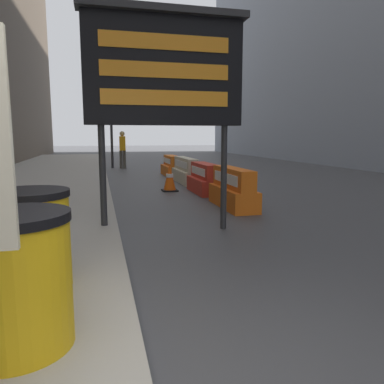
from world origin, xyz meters
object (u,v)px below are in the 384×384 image
Objects in this scene: jersey_barrier_orange_near at (172,167)px; traffic_light_near_curb at (111,104)px; message_board at (165,70)px; pedestrian_worker at (122,147)px; jersey_barrier_cream at (186,171)px; jersey_barrier_orange_far at (233,190)px; jersey_barrier_red_striped at (205,180)px; traffic_cone_near at (170,178)px; barrel_drum_middle at (30,239)px; barrel_drum_foreground at (15,281)px.

jersey_barrier_orange_near is 5.16m from traffic_light_near_curb.
message_board is 12.44m from pedestrian_worker.
jersey_barrier_orange_near is (-0.00, 2.34, -0.02)m from jersey_barrier_cream.
traffic_light_near_curb is (-2.16, 3.86, 2.66)m from jersey_barrier_orange_near.
jersey_barrier_orange_far is 1.08× the size of jersey_barrier_red_striped.
jersey_barrier_cream is 2.83× the size of traffic_cone_near.
traffic_light_near_curb is at bearing 119.20° from jersey_barrier_orange_near.
message_board is 0.82× the size of traffic_light_near_curb.
barrel_drum_middle is 5.27m from jersey_barrier_orange_far.
barrel_drum_foreground is at bearing -115.19° from message_board.
barrel_drum_foreground and barrel_drum_middle have the same top height.
jersey_barrier_cream is at bearing -162.11° from pedestrian_worker.
jersey_barrier_orange_near is 2.23× the size of traffic_cone_near.
pedestrian_worker reaches higher than barrel_drum_foreground.
pedestrian_worker is (1.72, 14.64, 0.42)m from barrel_drum_middle.
message_board is 4.79m from jersey_barrier_red_striped.
jersey_barrier_orange_far is 0.83× the size of jersey_barrier_cream.
traffic_cone_near is (-0.88, 2.71, -0.00)m from jersey_barrier_orange_far.
traffic_light_near_curb is at bearing 85.22° from barrel_drum_middle.
jersey_barrier_orange_far is 10.77m from pedestrian_worker.
jersey_barrier_red_striped is (-0.00, 2.16, -0.03)m from jersey_barrier_orange_far.
message_board reaches higher than barrel_drum_middle.
traffic_light_near_curb is at bearing 109.17° from jersey_barrier_cream.
barrel_drum_foreground is 0.51× the size of pedestrian_worker.
jersey_barrier_red_striped is at bearing -90.00° from jersey_barrier_orange_near.
traffic_cone_near is 0.18× the size of traffic_light_near_curb.
jersey_barrier_red_striped is at bearing 61.26° from barrel_drum_middle.
jersey_barrier_red_striped is 4.73m from jersey_barrier_orange_near.
barrel_drum_middle is 0.51× the size of pedestrian_worker.
jersey_barrier_orange_far is 6.89m from jersey_barrier_orange_near.
message_board reaches higher than jersey_barrier_orange_near.
barrel_drum_middle reaches higher than jersey_barrier_orange_far.
message_board is 9.07m from jersey_barrier_orange_near.
jersey_barrier_orange_far is at bearing -90.00° from jersey_barrier_red_striped.
jersey_barrier_orange_far is 2.35× the size of traffic_cone_near.
message_board is 6.87m from jersey_barrier_cream.
message_board is at bearing -101.54° from jersey_barrier_orange_near.
message_board is at bearing -105.66° from jersey_barrier_cream.
pedestrian_worker reaches higher than jersey_barrier_cream.
jersey_barrier_orange_far is at bearing -90.00° from jersey_barrier_orange_near.
barrel_drum_foreground is 1.00× the size of barrel_drum_middle.
jersey_barrier_orange_far is at bearing 49.88° from barrel_drum_middle.
jersey_barrier_cream is (1.76, 6.29, -2.14)m from message_board.
jersey_barrier_orange_far is at bearing -90.00° from jersey_barrier_cream.
traffic_light_near_curb is (-2.16, 8.59, 2.65)m from jersey_barrier_red_striped.
jersey_barrier_cream is at bearing 90.00° from jersey_barrier_orange_far.
barrel_drum_foreground is at bearing -107.45° from traffic_cone_near.
jersey_barrier_red_striped reaches higher than traffic_cone_near.
jersey_barrier_orange_far reaches higher than jersey_barrier_cream.
message_board is at bearing -101.24° from traffic_cone_near.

